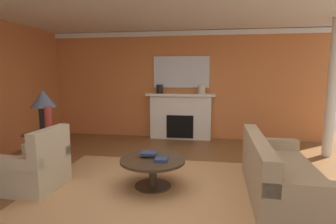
{
  "coord_description": "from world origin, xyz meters",
  "views": [
    {
      "loc": [
        0.76,
        -4.0,
        1.76
      ],
      "look_at": [
        -0.04,
        1.12,
        1.0
      ],
      "focal_mm": 29.0,
      "sensor_mm": 36.0,
      "label": 1
    }
  ],
  "objects": [
    {
      "name": "sofa",
      "position": [
        1.74,
        -0.16,
        0.3
      ],
      "size": [
        0.95,
        2.12,
        0.85
      ],
      "color": "tan",
      "rests_on": "ground_plane"
    },
    {
      "name": "wall_fireplace",
      "position": [
        0.0,
        3.27,
        1.42
      ],
      "size": [
        7.68,
        0.12,
        2.84
      ],
      "primitive_type": "cube",
      "color": "#CC723D",
      "rests_on": "ground_plane"
    },
    {
      "name": "fireplace",
      "position": [
        -0.02,
        3.06,
        0.57
      ],
      "size": [
        1.8,
        0.35,
        1.21
      ],
      "color": "white",
      "rests_on": "ground_plane"
    },
    {
      "name": "mantel_mirror",
      "position": [
        -0.02,
        3.18,
        1.77
      ],
      "size": [
        1.47,
        0.04,
        0.82
      ],
      "primitive_type": "cube",
      "color": "silver"
    },
    {
      "name": "table_lamp",
      "position": [
        -2.15,
        0.36,
        1.22
      ],
      "size": [
        0.44,
        0.44,
        0.75
      ],
      "color": "black",
      "rests_on": "side_table"
    },
    {
      "name": "armchair_near_window",
      "position": [
        -1.83,
        -0.43,
        0.31
      ],
      "size": [
        0.84,
        0.84,
        0.95
      ],
      "color": "#C1B293",
      "rests_on": "ground_plane"
    },
    {
      "name": "side_table",
      "position": [
        -2.15,
        0.36,
        0.4
      ],
      "size": [
        0.56,
        0.56,
        0.7
      ],
      "color": "#3D2D1E",
      "rests_on": "ground_plane"
    },
    {
      "name": "vase_on_side_table",
      "position": [
        -2.0,
        0.24,
        0.94
      ],
      "size": [
        0.13,
        0.13,
        0.48
      ],
      "primitive_type": "cylinder",
      "color": "#9E3328",
      "rests_on": "side_table"
    },
    {
      "name": "vase_mantel_right",
      "position": [
        0.53,
        3.01,
        1.33
      ],
      "size": [
        0.18,
        0.18,
        0.24
      ],
      "primitive_type": "cylinder",
      "color": "beige",
      "rests_on": "fireplace"
    },
    {
      "name": "book_art_folio",
      "position": [
        -0.17,
        -0.01,
        0.51
      ],
      "size": [
        0.27,
        0.21,
        0.03
      ],
      "primitive_type": "cube",
      "rotation": [
        0.0,
        0.0,
        0.08
      ],
      "color": "navy",
      "rests_on": "coffee_table"
    },
    {
      "name": "book_red_cover",
      "position": [
        0.06,
        -0.18,
        0.47
      ],
      "size": [
        0.2,
        0.2,
        0.04
      ],
      "primitive_type": "cube",
      "rotation": [
        0.0,
        0.0,
        0.07
      ],
      "color": "navy",
      "rests_on": "coffee_table"
    },
    {
      "name": "crown_moulding",
      "position": [
        0.0,
        3.19,
        2.76
      ],
      "size": [
        7.68,
        0.08,
        0.12
      ],
      "primitive_type": "cube",
      "color": "white"
    },
    {
      "name": "coffee_table",
      "position": [
        -0.09,
        -0.1,
        0.34
      ],
      "size": [
        1.0,
        1.0,
        0.45
      ],
      "color": "#3D2D1E",
      "rests_on": "ground_plane"
    },
    {
      "name": "vase_mantel_left",
      "position": [
        -0.57,
        3.01,
        1.33
      ],
      "size": [
        0.17,
        0.17,
        0.23
      ],
      "primitive_type": "cylinder",
      "color": "black",
      "rests_on": "fireplace"
    },
    {
      "name": "column_white",
      "position": [
        3.23,
        2.03,
        1.42
      ],
      "size": [
        0.2,
        0.2,
        2.84
      ],
      "primitive_type": "cylinder",
      "color": "white",
      "rests_on": "ground_plane"
    },
    {
      "name": "ground_plane",
      "position": [
        0.0,
        0.0,
        0.0
      ],
      "size": [
        9.21,
        9.21,
        0.0
      ],
      "primitive_type": "plane",
      "color": "brown"
    },
    {
      "name": "area_rug",
      "position": [
        -0.09,
        -0.1,
        0.01
      ],
      "size": [
        3.52,
        2.63,
        0.01
      ],
      "primitive_type": "cube",
      "color": "tan",
      "rests_on": "ground_plane"
    }
  ]
}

